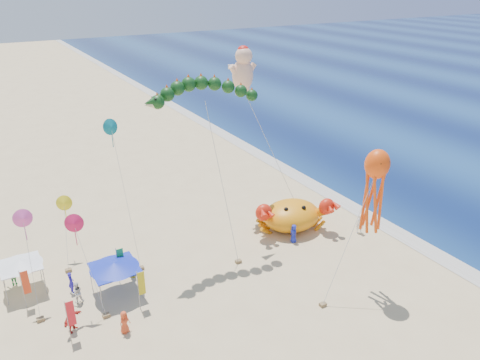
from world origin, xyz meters
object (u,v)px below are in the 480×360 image
octopus_kite (375,185)px  canopy_blue (114,266)px  cherub_kite (243,69)px  crab_inflatable (292,215)px  dragon_kite (203,95)px  canopy_white (20,263)px

octopus_kite → canopy_blue: bearing=153.1°
cherub_kite → octopus_kite: (1.28, -16.25, -5.67)m
crab_inflatable → canopy_blue: bearing=-175.7°
octopus_kite → canopy_blue: 19.94m
crab_inflatable → cherub_kite: size_ratio=0.47×
dragon_kite → canopy_white: (-14.97, 1.46, -11.21)m
canopy_blue → dragon_kite: bearing=15.5°
crab_inflatable → octopus_kite: size_ratio=0.68×
crab_inflatable → canopy_blue: size_ratio=2.09×
dragon_kite → cherub_kite: 8.49m
canopy_white → dragon_kite: bearing=-5.6°
crab_inflatable → octopus_kite: (-0.38, -9.89, 7.06)m
canopy_white → cherub_kite: bearing=9.7°
canopy_blue → canopy_white: same height
octopus_kite → canopy_white: (-22.96, 12.53, -6.09)m
crab_inflatable → octopus_kite: bearing=-92.2°
crab_inflatable → octopus_kite: octopus_kite is taller
dragon_kite → octopus_kite: (7.98, -11.07, -5.13)m
crab_inflatable → cherub_kite: bearing=104.6°
cherub_kite → canopy_blue: (-15.66, -7.67, -11.75)m
dragon_kite → canopy_blue: 14.56m
octopus_kite → canopy_blue: (-16.94, 8.58, -6.08)m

